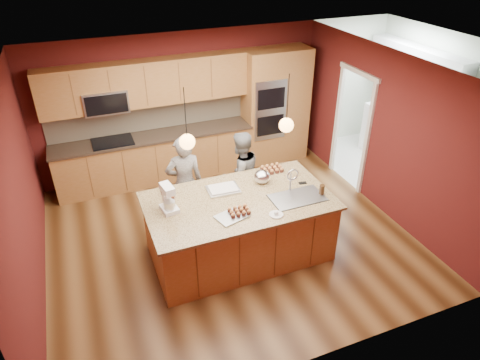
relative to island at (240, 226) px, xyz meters
name	(u,v)px	position (x,y,z in m)	size (l,w,h in m)	color
floor	(228,235)	(-0.02, 0.46, -0.50)	(5.50, 5.50, 0.00)	#452811
ceiling	(225,70)	(-0.02, 0.46, 2.20)	(5.50, 5.50, 0.00)	silver
wall_back	(182,104)	(-0.02, 2.96, 0.85)	(5.50, 5.50, 0.00)	#511615
wall_front	(315,274)	(-0.02, -2.04, 0.85)	(5.50, 5.50, 0.00)	#511615
wall_left	(20,201)	(-2.77, 0.46, 0.85)	(5.00, 5.00, 0.00)	#511615
wall_right	(383,132)	(2.73, 0.46, 0.85)	(5.00, 5.00, 0.00)	#511615
cabinet_run	(151,132)	(-0.70, 2.70, 0.49)	(3.74, 0.64, 2.30)	#9B642A
oven_column	(275,106)	(1.82, 2.65, 0.66)	(1.30, 0.62, 2.30)	#9B642A
doorway_trim	(351,131)	(2.71, 1.26, 0.55)	(0.08, 1.11, 2.20)	white
laundry_room	(416,67)	(4.33, 1.66, 1.45)	(2.60, 2.70, 2.70)	beige
pendant_left	(187,141)	(-0.70, 0.00, 1.51)	(0.20, 0.20, 0.80)	black
pendant_right	(286,125)	(0.67, 0.00, 1.51)	(0.20, 0.20, 0.80)	black
island	(240,226)	(0.00, 0.00, 0.00)	(2.64, 1.47, 1.35)	#9B642A
person_left	(185,183)	(-0.54, 0.99, 0.31)	(0.59, 0.38, 1.61)	black
person_right	(240,175)	(0.40, 0.99, 0.26)	(0.73, 0.57, 1.51)	slate
stand_mixer	(168,200)	(-0.99, 0.12, 0.64)	(0.24, 0.31, 0.39)	white
sheet_cake	(223,189)	(-0.14, 0.32, 0.50)	(0.48, 0.36, 0.05)	silver
cooling_rack	(232,216)	(-0.26, -0.35, 0.49)	(0.41, 0.29, 0.02)	#9DA0A4
mixing_bowl	(262,177)	(0.48, 0.31, 0.57)	(0.25, 0.25, 0.21)	silver
plate	(276,215)	(0.31, -0.53, 0.48)	(0.19, 0.19, 0.01)	silver
tumbler	(322,190)	(1.14, -0.30, 0.55)	(0.08, 0.08, 0.15)	#342110
phone	(303,183)	(1.04, 0.06, 0.48)	(0.12, 0.06, 0.01)	black
cupcakes_left	(167,193)	(-0.93, 0.49, 0.51)	(0.17, 0.34, 0.08)	#B9743C
cupcakes_rack	(239,211)	(-0.14, -0.32, 0.53)	(0.30, 0.22, 0.07)	#B9743C
cupcakes_right	(272,169)	(0.78, 0.57, 0.51)	(0.34, 0.26, 0.08)	#B9743C
washer	(408,146)	(4.19, 1.27, -0.04)	(0.56, 0.58, 0.91)	white
dryer	(384,128)	(4.16, 2.04, 0.03)	(0.65, 0.68, 1.06)	white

